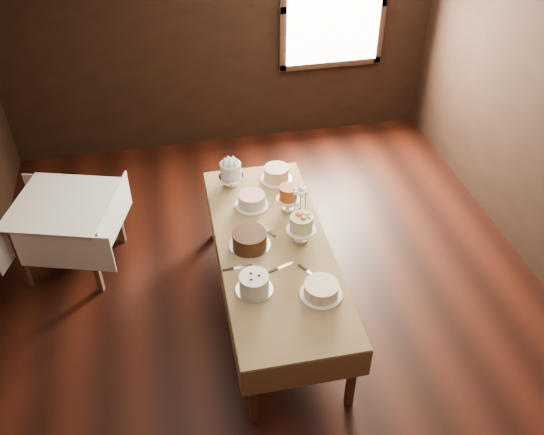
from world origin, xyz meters
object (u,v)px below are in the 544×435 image
(display_table, at_px, (274,251))
(cake_meringue, at_px, (231,175))
(side_table, at_px, (64,210))
(cake_cream, at_px, (321,290))
(cake_caramel, at_px, (288,199))
(cake_lattice, at_px, (252,201))
(cake_server_d, at_px, (299,222))
(cake_server_b, at_px, (314,275))
(cake_server_e, at_px, (243,267))
(cake_speckled, at_px, (276,174))
(cake_chocolate, at_px, (250,239))
(flower_vase, at_px, (300,214))
(cake_server_c, at_px, (263,227))
(cake_flowers, at_px, (301,229))
(cake_swirl, at_px, (254,284))
(cake_server_a, at_px, (286,265))

(display_table, distance_m, cake_meringue, 0.95)
(side_table, bearing_deg, cake_cream, -38.19)
(side_table, relative_size, cake_cream, 3.02)
(cake_caramel, bearing_deg, cake_lattice, 160.65)
(cake_meringue, distance_m, cake_server_d, 0.82)
(cake_server_b, height_order, cake_server_e, same)
(cake_speckled, bearing_deg, cake_caramel, -88.87)
(display_table, xyz_separation_m, cake_chocolate, (-0.19, 0.05, 0.12))
(cake_server_b, height_order, flower_vase, flower_vase)
(cake_meringue, xyz_separation_m, cake_server_e, (-0.08, -1.10, -0.11))
(cake_server_c, bearing_deg, cake_chocolate, 118.44)
(cake_chocolate, height_order, cake_server_c, cake_chocolate)
(cake_server_e, bearing_deg, display_table, 29.62)
(cake_flowers, height_order, cake_server_b, cake_flowers)
(cake_swirl, height_order, cake_server_a, cake_swirl)
(cake_lattice, bearing_deg, cake_server_b, -72.11)
(cake_server_a, height_order, flower_vase, flower_vase)
(cake_caramel, height_order, cake_chocolate, cake_caramel)
(cake_lattice, bearing_deg, cake_server_a, -81.25)
(cake_flowers, xyz_separation_m, flower_vase, (0.05, 0.24, -0.05))
(cake_swirl, bearing_deg, cake_server_c, 73.61)
(cake_server_d, bearing_deg, cake_server_b, -146.20)
(cake_flowers, distance_m, cake_server_e, 0.58)
(cake_chocolate, bearing_deg, cake_flowers, -1.58)
(cake_server_a, bearing_deg, cake_swirl, -163.17)
(cake_meringue, relative_size, cake_speckled, 0.92)
(side_table, relative_size, cake_server_e, 4.51)
(side_table, distance_m, cake_caramel, 2.02)
(cake_cream, bearing_deg, cake_caramel, 90.18)
(cake_meringue, xyz_separation_m, cake_swirl, (-0.04, -1.36, -0.04))
(cake_swirl, bearing_deg, cake_server_b, 6.19)
(cake_server_b, relative_size, cake_server_e, 1.00)
(side_table, bearing_deg, cake_server_e, -38.07)
(cake_flowers, relative_size, cake_server_a, 1.06)
(cake_speckled, distance_m, cake_server_e, 1.21)
(cake_lattice, distance_m, cake_flowers, 0.62)
(cake_server_a, bearing_deg, flower_vase, 46.59)
(side_table, relative_size, cake_lattice, 3.38)
(cake_server_d, bearing_deg, cake_swirl, -179.02)
(cake_chocolate, bearing_deg, cake_swirl, -96.37)
(cake_server_b, height_order, cake_server_c, same)
(cake_lattice, bearing_deg, cake_speckled, 48.87)
(cake_swirl, distance_m, cake_cream, 0.50)
(cake_server_d, bearing_deg, cake_server_a, -167.29)
(cake_caramel, height_order, flower_vase, cake_caramel)
(cake_speckled, xyz_separation_m, cake_server_e, (-0.50, -1.09, -0.06))
(flower_vase, bearing_deg, cake_swirl, -126.07)
(side_table, bearing_deg, cake_server_c, -22.05)
(cake_meringue, distance_m, cake_swirl, 1.36)
(cake_lattice, xyz_separation_m, cake_server_c, (0.04, -0.31, -0.05))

